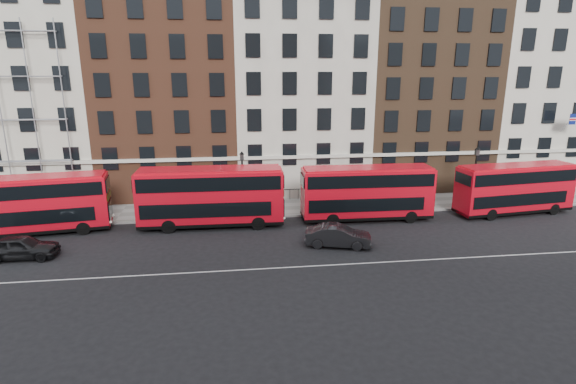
{
  "coord_description": "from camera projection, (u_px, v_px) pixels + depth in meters",
  "views": [
    {
      "loc": [
        -6.98,
        -27.75,
        12.01
      ],
      "look_at": [
        -2.77,
        5.0,
        3.0
      ],
      "focal_mm": 28.0,
      "sensor_mm": 36.0,
      "label": 1
    }
  ],
  "objects": [
    {
      "name": "pavement",
      "position": [
        311.0,
        206.0,
        40.61
      ],
      "size": [
        80.0,
        5.0,
        0.15
      ],
      "primitive_type": "cube",
      "color": "slate",
      "rests_on": "ground"
    },
    {
      "name": "road_centre_line",
      "position": [
        345.0,
        264.0,
        28.66
      ],
      "size": [
        70.0,
        0.12,
        0.01
      ],
      "primitive_type": "cube",
      "color": "white",
      "rests_on": "ground"
    },
    {
      "name": "car_rear",
      "position": [
        21.0,
        247.0,
        29.41
      ],
      "size": [
        4.66,
        1.97,
        1.57
      ],
      "primitive_type": "imported",
      "rotation": [
        0.0,
        0.0,
        1.55
      ],
      "color": "black",
      "rests_on": "ground"
    },
    {
      "name": "iron_railings",
      "position": [
        307.0,
        194.0,
        42.56
      ],
      "size": [
        6.6,
        0.06,
        1.0
      ],
      "primitive_type": null,
      "color": "black",
      "rests_on": "pavement"
    },
    {
      "name": "bus_b",
      "position": [
        210.0,
        196.0,
        34.95
      ],
      "size": [
        11.26,
        2.93,
        4.71
      ],
      "rotation": [
        0.0,
        0.0,
        -0.02
      ],
      "color": "red",
      "rests_on": "ground"
    },
    {
      "name": "traffic_light",
      "position": [
        572.0,
        178.0,
        41.21
      ],
      "size": [
        0.25,
        0.45,
        3.27
      ],
      "color": "black",
      "rests_on": "pavement"
    },
    {
      "name": "bus_c",
      "position": [
        366.0,
        192.0,
        36.53
      ],
      "size": [
        10.7,
        2.8,
        4.47
      ],
      "rotation": [
        0.0,
        0.0,
        -0.02
      ],
      "color": "red",
      "rests_on": "ground"
    },
    {
      "name": "ground",
      "position": [
        338.0,
        252.0,
        30.58
      ],
      "size": [
        120.0,
        120.0,
        0.0
      ],
      "primitive_type": "plane",
      "color": "black",
      "rests_on": "ground"
    },
    {
      "name": "bus_a",
      "position": [
        33.0,
        204.0,
        33.38
      ],
      "size": [
        10.84,
        3.96,
        4.45
      ],
      "rotation": [
        0.0,
        0.0,
        0.14
      ],
      "color": "red",
      "rests_on": "ground"
    },
    {
      "name": "car_front",
      "position": [
        338.0,
        236.0,
        31.42
      ],
      "size": [
        4.88,
        2.75,
        1.52
      ],
      "primitive_type": "imported",
      "rotation": [
        0.0,
        0.0,
        1.31
      ],
      "color": "#242427",
      "rests_on": "ground"
    },
    {
      "name": "building_terrace",
      "position": [
        296.0,
        88.0,
        44.95
      ],
      "size": [
        64.0,
        11.95,
        22.0
      ],
      "color": "#B4AF9C",
      "rests_on": "ground"
    },
    {
      "name": "kerb",
      "position": [
        316.0,
        215.0,
        38.21
      ],
      "size": [
        80.0,
        0.3,
        0.16
      ],
      "primitive_type": "cube",
      "color": "gray",
      "rests_on": "ground"
    },
    {
      "name": "lamp_post_right",
      "position": [
        475.0,
        173.0,
        40.04
      ],
      "size": [
        0.44,
        0.44,
        5.33
      ],
      "color": "black",
      "rests_on": "pavement"
    },
    {
      "name": "bus_d",
      "position": [
        514.0,
        188.0,
        38.15
      ],
      "size": [
        10.48,
        3.66,
        4.31
      ],
      "rotation": [
        0.0,
        0.0,
        0.12
      ],
      "color": "red",
      "rests_on": "ground"
    },
    {
      "name": "lamp_post_left",
      "position": [
        242.0,
        179.0,
        37.87
      ],
      "size": [
        0.44,
        0.44,
        5.33
      ],
      "color": "black",
      "rests_on": "pavement"
    }
  ]
}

